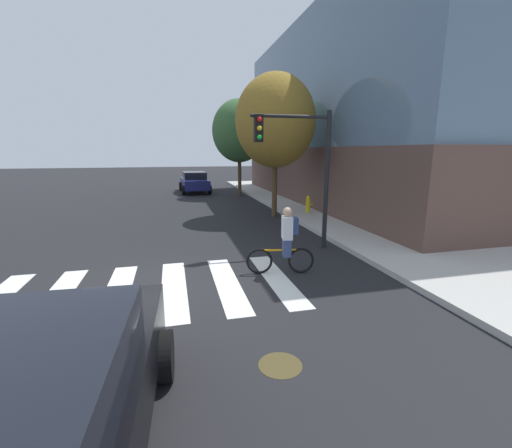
{
  "coord_description": "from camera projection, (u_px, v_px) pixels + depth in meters",
  "views": [
    {
      "loc": [
        0.39,
        -7.39,
        3.04
      ],
      "look_at": [
        2.31,
        0.39,
        1.3
      ],
      "focal_mm": 23.79,
      "sensor_mm": 36.0,
      "label": 1
    }
  ],
  "objects": [
    {
      "name": "manhole_cover",
      "position": [
        280.0,
        365.0,
        4.9
      ],
      "size": [
        0.64,
        0.64,
        0.01
      ],
      "primitive_type": "cylinder",
      "color": "#473D1E",
      "rests_on": "ground"
    },
    {
      "name": "corner_building",
      "position": [
        444.0,
        119.0,
        21.09
      ],
      "size": [
        19.65,
        21.34,
        10.04
      ],
      "color": "brown",
      "rests_on": "ground"
    },
    {
      "name": "street_tree_mid",
      "position": [
        239.0,
        131.0,
        22.54
      ],
      "size": [
        3.59,
        3.59,
        6.38
      ],
      "color": "#4C3823",
      "rests_on": "ground"
    },
    {
      "name": "ground_plane",
      "position": [
        160.0,
        290.0,
        7.56
      ],
      "size": [
        120.0,
        120.0,
        0.0
      ],
      "primitive_type": "plane",
      "color": "black"
    },
    {
      "name": "sedan_mid",
      "position": [
        194.0,
        182.0,
        25.1
      ],
      "size": [
        2.2,
        4.45,
        1.51
      ],
      "color": "navy",
      "rests_on": "ground"
    },
    {
      "name": "cyclist",
      "position": [
        286.0,
        241.0,
        8.4
      ],
      "size": [
        1.69,
        0.42,
        1.69
      ],
      "color": "black",
      "rests_on": "ground"
    },
    {
      "name": "street_tree_near",
      "position": [
        275.0,
        121.0,
        15.18
      ],
      "size": [
        3.6,
        3.6,
        6.41
      ],
      "color": "#4C3823",
      "rests_on": "ground"
    },
    {
      "name": "sedan_near",
      "position": [
        27.0,
        423.0,
        2.82
      ],
      "size": [
        2.36,
        4.7,
        1.59
      ],
      "color": "black",
      "rests_on": "ground"
    },
    {
      "name": "fire_hydrant",
      "position": [
        308.0,
        204.0,
        16.25
      ],
      "size": [
        0.33,
        0.22,
        0.78
      ],
      "color": "gold",
      "rests_on": "sidewalk"
    },
    {
      "name": "traffic_light_near",
      "position": [
        302.0,
        157.0,
        10.05
      ],
      "size": [
        2.47,
        0.28,
        4.2
      ],
      "color": "black",
      "rests_on": "ground"
    },
    {
      "name": "sidewalk",
      "position": [
        480.0,
        257.0,
        9.6
      ],
      "size": [
        6.5,
        50.0,
        0.15
      ],
      "primitive_type": "cube",
      "color": "#B2AFA8",
      "rests_on": "ground"
    },
    {
      "name": "crosswalk_stripes",
      "position": [
        146.0,
        291.0,
        7.49
      ],
      "size": [
        6.59,
        3.47,
        0.01
      ],
      "color": "silver",
      "rests_on": "ground"
    }
  ]
}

